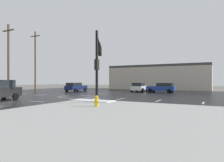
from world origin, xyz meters
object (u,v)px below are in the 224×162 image
sedan_navy (76,87)px  traffic_signal_mast (98,56)px  sedan_blue (162,87)px  utility_pole_mid (8,58)px  utility_pole_far (35,60)px  sedan_white (139,87)px  fire_hydrant (97,101)px

sedan_navy → traffic_signal_mast: bearing=-136.1°
sedan_blue → utility_pole_mid: bearing=45.2°
utility_pole_far → sedan_white: bearing=25.7°
traffic_signal_mast → sedan_blue: (2.02, 16.46, -3.49)m
fire_hydrant → traffic_signal_mast: bearing=120.3°
utility_pole_mid → utility_pole_far: 9.17m
sedan_white → utility_pole_far: utility_pole_far is taller
sedan_white → utility_pole_far: size_ratio=0.43×
traffic_signal_mast → utility_pole_far: utility_pole_far is taller
traffic_signal_mast → utility_pole_mid: (-14.31, 0.78, 0.56)m
sedan_blue → utility_pole_mid: utility_pole_mid is taller
sedan_white → sedan_blue: 4.08m
sedan_navy → sedan_white: bearing=-69.0°
sedan_blue → sedan_white: bearing=-3.8°
traffic_signal_mast → utility_pole_mid: bearing=58.6°
traffic_signal_mast → fire_hydrant: traffic_signal_mast is taller
traffic_signal_mast → sedan_navy: traffic_signal_mast is taller
traffic_signal_mast → sedan_blue: bearing=-35.3°
utility_pole_mid → traffic_signal_mast: bearing=-3.1°
fire_hydrant → utility_pole_far: (-20.85, 12.69, 5.03)m
fire_hydrant → sedan_white: (-4.28, 20.67, 0.32)m
traffic_signal_mast → utility_pole_far: size_ratio=0.57×
fire_hydrant → sedan_white: 21.11m
sedan_navy → utility_pole_far: (-6.06, -3.71, 4.71)m
sedan_blue → utility_pole_mid: 23.00m
fire_hydrant → sedan_blue: sedan_blue is taller
traffic_signal_mast → fire_hydrant: size_ratio=7.65×
fire_hydrant → utility_pole_far: utility_pole_far is taller
fire_hydrant → sedan_navy: size_ratio=0.17×
sedan_white → sedan_navy: (-10.51, -4.27, 0.00)m
utility_pole_mid → fire_hydrant: bearing=-15.6°
sedan_white → utility_pole_mid: utility_pole_mid is taller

